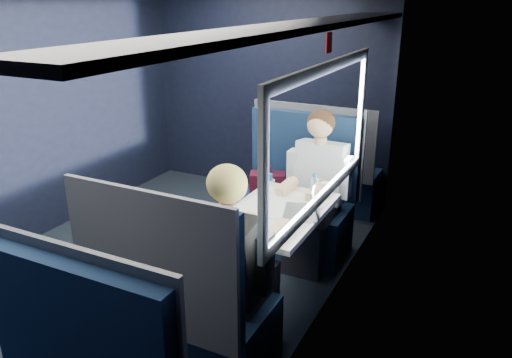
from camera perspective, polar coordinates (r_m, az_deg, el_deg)
The scene contains 12 objects.
ground at distance 4.32m, azimuth -10.92°, elevation -10.08°, with size 2.80×4.20×0.01m, color black.
room_shell at distance 3.79m, azimuth -12.13°, elevation 9.56°, with size 3.00×4.40×2.40m.
table at distance 3.53m, azimuth 1.93°, elevation -4.70°, with size 0.62×1.00×0.74m.
seat_bay_near at distance 4.43m, azimuth 4.33°, elevation -2.80°, with size 1.04×0.62×1.26m.
seat_bay_far at distance 3.07m, azimuth -8.37°, elevation -14.44°, with size 1.04×0.62×1.26m.
seat_row_front at distance 5.25m, azimuth 8.25°, elevation 0.65°, with size 1.04×0.51×1.16m.
man at distance 4.09m, azimuth 6.88°, elevation -0.43°, with size 0.53×0.56×1.32m.
woman at distance 2.91m, azimuth -2.69°, elevation -9.06°, with size 0.53×0.56×1.32m.
papers at distance 3.49m, azimuth 2.21°, elevation -3.57°, with size 0.52×0.75×0.01m, color white.
laptop at distance 3.42m, azimuth 5.99°, elevation -3.11°, with size 0.31×0.36×0.23m.
bottle_small at distance 3.69m, azimuth 6.68°, elevation -0.96°, with size 0.06×0.06×0.19m.
cup at distance 3.79m, azimuth 7.89°, elevation -1.09°, with size 0.07×0.07×0.09m, color white.
Camera 1 is at (2.35, -2.92, 2.16)m, focal length 35.00 mm.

